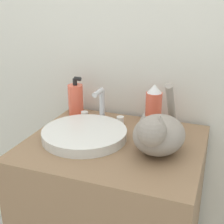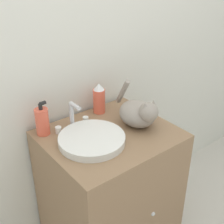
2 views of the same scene
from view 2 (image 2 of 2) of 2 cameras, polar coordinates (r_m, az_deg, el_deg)
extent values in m
cube|color=silver|center=(1.68, -7.52, 12.88)|extent=(6.00, 0.05, 2.50)
cube|color=#8C6B4C|center=(1.86, -0.41, -14.93)|extent=(0.66, 0.56, 0.84)
sphere|color=silver|center=(1.71, 7.56, -18.02)|extent=(0.02, 0.02, 0.02)
cylinder|color=white|center=(1.52, -3.72, -5.04)|extent=(0.33, 0.33, 0.04)
cylinder|color=silver|center=(1.62, -7.37, -0.66)|extent=(0.02, 0.02, 0.14)
cylinder|color=silver|center=(1.56, -6.79, 1.11)|extent=(0.02, 0.08, 0.02)
cylinder|color=white|center=(1.62, -9.78, -3.25)|extent=(0.03, 0.03, 0.03)
cylinder|color=white|center=(1.69, -4.85, -1.43)|extent=(0.03, 0.03, 0.03)
ellipsoid|color=gray|center=(1.65, 4.64, -0.28)|extent=(0.19, 0.22, 0.13)
sphere|color=gray|center=(1.56, 6.71, -0.01)|extent=(0.11, 0.11, 0.10)
cone|color=gray|center=(1.53, 6.01, 1.02)|extent=(0.04, 0.04, 0.04)
cone|color=gray|center=(1.56, 7.57, 1.53)|extent=(0.04, 0.04, 0.04)
cylinder|color=gray|center=(1.71, 2.00, 3.77)|extent=(0.04, 0.11, 0.17)
cylinder|color=#EF6047|center=(1.60, -12.63, -1.73)|extent=(0.07, 0.07, 0.14)
cylinder|color=black|center=(1.56, -12.96, 0.97)|extent=(0.02, 0.02, 0.03)
cylinder|color=black|center=(1.56, -12.56, 1.61)|extent=(0.03, 0.02, 0.02)
cylinder|color=#EF6047|center=(1.76, -2.37, 2.02)|extent=(0.07, 0.07, 0.14)
cone|color=white|center=(1.73, -2.43, 4.63)|extent=(0.06, 0.06, 0.04)
camera|label=1|loc=(1.23, 46.19, 3.92)|focal=50.00mm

